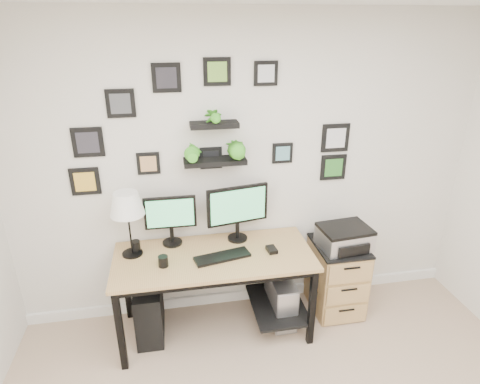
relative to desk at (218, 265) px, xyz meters
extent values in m
plane|color=silver|center=(0.32, 0.33, 0.67)|extent=(4.00, 0.00, 4.00)
cube|color=white|center=(0.32, 0.32, -0.58)|extent=(4.00, 0.03, 0.10)
cube|color=tan|center=(-0.04, -0.04, 0.11)|extent=(1.60, 0.70, 0.03)
cube|color=black|center=(-0.04, -0.04, 0.07)|extent=(1.54, 0.64, 0.05)
cube|color=black|center=(-0.04, 0.29, -0.17)|extent=(1.44, 0.02, 0.41)
cube|color=black|center=(0.51, -0.04, -0.45)|extent=(0.45, 0.63, 0.03)
cube|color=black|center=(-0.79, -0.34, -0.27)|extent=(0.05, 0.05, 0.72)
cube|color=black|center=(-0.79, 0.26, -0.27)|extent=(0.05, 0.05, 0.72)
cube|color=black|center=(0.71, -0.34, -0.27)|extent=(0.05, 0.05, 0.72)
cube|color=black|center=(0.71, 0.26, -0.27)|extent=(0.05, 0.05, 0.72)
cylinder|color=black|center=(-0.36, 0.21, 0.13)|extent=(0.17, 0.17, 0.02)
cylinder|color=black|center=(-0.36, 0.21, 0.21)|extent=(0.03, 0.03, 0.15)
cube|color=black|center=(-0.36, 0.21, 0.42)|extent=(0.42, 0.03, 0.28)
cube|color=#4CB272|center=(-0.36, 0.19, 0.42)|extent=(0.38, 0.01, 0.24)
cylinder|color=black|center=(0.20, 0.19, 0.13)|extent=(0.20, 0.20, 0.02)
cylinder|color=black|center=(0.20, 0.19, 0.21)|extent=(0.04, 0.04, 0.15)
cube|color=black|center=(0.20, 0.18, 0.45)|extent=(0.53, 0.12, 0.33)
cube|color=#4CB272|center=(0.20, 0.16, 0.45)|extent=(0.47, 0.09, 0.28)
cube|color=black|center=(0.02, -0.09, 0.13)|extent=(0.46, 0.23, 0.02)
cube|color=black|center=(0.44, -0.06, 0.14)|extent=(0.08, 0.12, 0.03)
cylinder|color=black|center=(-0.68, 0.10, 0.13)|extent=(0.16, 0.16, 0.02)
cylinder|color=black|center=(-0.68, 0.10, 0.38)|extent=(0.01, 0.01, 0.49)
cone|color=white|center=(-0.68, 0.10, 0.57)|extent=(0.27, 0.27, 0.18)
cylinder|color=black|center=(-0.44, -0.12, 0.17)|extent=(0.08, 0.08, 0.09)
cylinder|color=black|center=(-0.65, 0.13, 0.17)|extent=(0.08, 0.08, 0.10)
cube|color=black|center=(-0.59, 0.03, -0.38)|extent=(0.22, 0.49, 0.49)
cube|color=gray|center=(0.55, -0.01, -0.41)|extent=(0.20, 0.43, 0.43)
cube|color=silver|center=(0.55, -0.22, -0.41)|extent=(0.17, 0.01, 0.40)
cube|color=tan|center=(1.09, 0.06, -0.30)|extent=(0.42, 0.50, 0.65)
cube|color=black|center=(1.09, 0.06, 0.03)|extent=(0.43, 0.51, 0.02)
cube|color=tan|center=(1.09, -0.19, -0.52)|extent=(0.39, 0.02, 0.18)
cylinder|color=black|center=(1.09, -0.21, -0.46)|extent=(0.14, 0.02, 0.02)
cube|color=tan|center=(1.09, -0.19, -0.30)|extent=(0.39, 0.02, 0.18)
cylinder|color=black|center=(1.09, -0.21, -0.24)|extent=(0.14, 0.02, 0.02)
cube|color=tan|center=(1.09, -0.19, -0.08)|extent=(0.39, 0.02, 0.18)
cylinder|color=black|center=(1.09, -0.21, -0.02)|extent=(0.14, 0.02, 0.02)
cube|color=silver|center=(1.11, 0.02, 0.13)|extent=(0.45, 0.36, 0.16)
cube|color=black|center=(1.11, 0.02, 0.22)|extent=(0.45, 0.36, 0.03)
cube|color=black|center=(1.12, -0.15, 0.10)|extent=(0.29, 0.05, 0.10)
cube|color=black|center=(0.02, 0.24, 0.82)|extent=(0.50, 0.18, 0.04)
cube|color=black|center=(0.02, 0.23, 1.12)|extent=(0.38, 0.15, 0.04)
imported|color=green|center=(-0.15, 0.24, 0.98)|extent=(0.15, 0.12, 0.27)
imported|color=green|center=(0.19, 0.24, 0.98)|extent=(0.15, 0.15, 0.27)
imported|color=green|center=(0.02, 0.23, 1.27)|extent=(0.13, 0.09, 0.25)
cube|color=black|center=(0.45, 0.32, 1.49)|extent=(0.19, 0.02, 0.19)
cube|color=silver|center=(0.45, 0.31, 1.49)|extent=(0.13, 0.00, 0.13)
cube|color=black|center=(-0.66, 0.32, 1.29)|extent=(0.21, 0.02, 0.21)
cube|color=#414348|center=(-0.66, 0.31, 1.29)|extent=(0.15, 0.00, 0.15)
cube|color=black|center=(1.07, 0.32, 0.94)|extent=(0.24, 0.02, 0.24)
cube|color=silver|center=(1.07, 0.31, 0.94)|extent=(0.17, 0.00, 0.17)
cube|color=black|center=(-0.31, 0.32, 1.47)|extent=(0.22, 0.02, 0.22)
cube|color=#232228|center=(-0.31, 0.31, 1.47)|extent=(0.15, 0.00, 0.15)
cube|color=black|center=(-1.00, 0.32, 0.69)|extent=(0.22, 0.02, 0.22)
cube|color=gold|center=(-1.00, 0.31, 0.69)|extent=(0.16, 0.00, 0.16)
cube|color=black|center=(0.00, 0.32, 0.83)|extent=(0.18, 0.02, 0.18)
cube|color=black|center=(0.00, 0.31, 0.83)|extent=(0.13, 0.00, 0.13)
cube|color=black|center=(1.08, 0.32, 0.68)|extent=(0.23, 0.02, 0.23)
cube|color=#30772B|center=(1.08, 0.31, 0.68)|extent=(0.16, 0.00, 0.16)
cube|color=black|center=(-0.50, 0.32, 0.81)|extent=(0.18, 0.02, 0.18)
cube|color=tan|center=(-0.50, 0.31, 0.81)|extent=(0.13, 0.00, 0.13)
cube|color=black|center=(0.61, 0.32, 0.83)|extent=(0.17, 0.02, 0.17)
cube|color=#5B949F|center=(0.61, 0.31, 0.83)|extent=(0.12, 0.00, 0.12)
cube|color=black|center=(0.07, 0.32, 1.51)|extent=(0.21, 0.02, 0.21)
cube|color=#6AA336|center=(0.07, 0.31, 1.51)|extent=(0.15, 0.00, 0.15)
cube|color=black|center=(-0.94, 0.32, 1.01)|extent=(0.23, 0.02, 0.23)
cube|color=#2A2831|center=(-0.94, 0.31, 1.01)|extent=(0.16, 0.00, 0.16)
camera|label=1|loc=(-0.33, -2.80, 1.85)|focal=30.00mm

